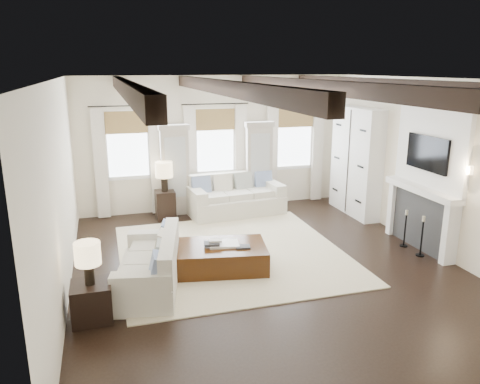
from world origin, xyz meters
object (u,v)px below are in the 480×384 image
object	(u,v)px
side_table_front	(92,302)
side_table_back	(165,205)
sofa_back	(235,198)
ottoman	(218,257)
sofa_left	(152,267)

from	to	relation	value
side_table_front	side_table_back	xyz separation A→B (m)	(1.58, 4.20, 0.06)
sofa_back	ottoman	bearing A→B (deg)	-111.01
sofa_back	side_table_back	bearing A→B (deg)	177.48
ottoman	sofa_back	bearing A→B (deg)	78.86
sofa_back	sofa_left	distance (m)	4.07
sofa_back	side_table_front	bearing A→B (deg)	-127.98
sofa_left	ottoman	world-z (taller)	sofa_left
sofa_left	ottoman	size ratio (longest dim) A/B	1.30
sofa_left	side_table_back	bearing A→B (deg)	78.87
sofa_back	side_table_front	distance (m)	5.24
ottoman	side_table_back	distance (m)	3.11
sofa_back	side_table_front	xyz separation A→B (m)	(-3.22, -4.13, -0.11)
side_table_back	ottoman	bearing A→B (deg)	-80.94
side_table_front	ottoman	bearing A→B (deg)	28.59
side_table_front	side_table_back	distance (m)	4.49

